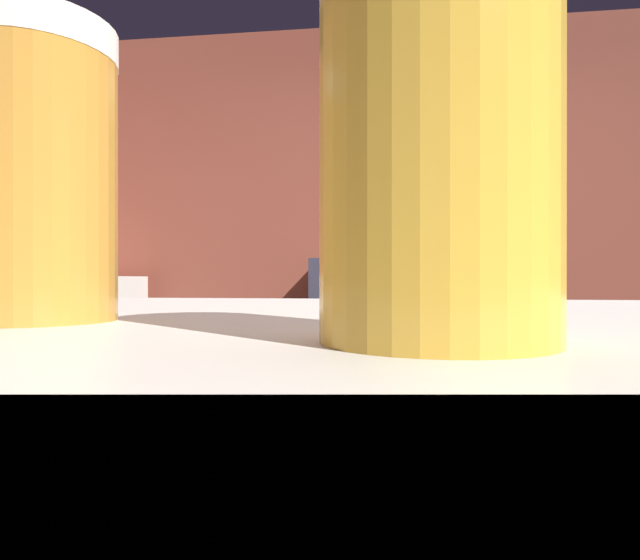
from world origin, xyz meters
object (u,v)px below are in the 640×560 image
(chefs_knife, at_px, (555,317))
(bottle_hot_sauce, at_px, (403,245))
(bottle_olive_oil, at_px, (414,244))
(mixing_bowl, at_px, (360,308))
(mini_fridge, at_px, (80,363))
(bottle_vinegar, at_px, (356,243))
(bottle_soy, at_px, (431,242))
(pint_glass_near, at_px, (437,141))
(bartender, at_px, (498,305))
(pint_glass_far, at_px, (36,175))

(chefs_knife, bearing_deg, bottle_hot_sauce, 89.73)
(bottle_olive_oil, bearing_deg, mixing_bowl, -105.20)
(mini_fridge, relative_size, bottle_vinegar, 4.01)
(bottle_soy, relative_size, bottle_vinegar, 1.00)
(pint_glass_near, distance_m, bottle_vinegar, 3.19)
(bottle_olive_oil, bearing_deg, pint_glass_near, -92.18)
(bartender, distance_m, chefs_knife, 0.50)
(bottle_vinegar, bearing_deg, bottle_olive_oil, -24.39)
(mixing_bowl, bearing_deg, bottle_vinegar, 94.61)
(mixing_bowl, xyz_separation_m, bottle_vinegar, (-0.09, 1.12, 0.35))
(bottle_olive_oil, xyz_separation_m, bottle_vinegar, (-0.35, 0.16, 0.02))
(bottle_olive_oil, bearing_deg, bartender, -82.95)
(pint_glass_far, relative_size, bottle_hot_sauce, 0.64)
(mixing_bowl, distance_m, bottle_vinegar, 1.17)
(mini_fridge, relative_size, bottle_olive_oil, 4.96)
(mixing_bowl, height_order, bottle_vinegar, bottle_vinegar)
(pint_glass_far, bearing_deg, bartender, 70.97)
(pint_glass_near, bearing_deg, mini_fridge, 123.24)
(chefs_knife, height_order, bottle_hot_sauce, bottle_hot_sauce)
(mini_fridge, xyz_separation_m, bartender, (2.22, -1.43, 0.44))
(bartender, bearing_deg, chefs_knife, -49.19)
(pint_glass_far, relative_size, bottle_soy, 0.54)
(mini_fridge, relative_size, bartender, 0.63)
(mini_fridge, xyz_separation_m, pint_glass_far, (1.72, -2.86, 0.57))
(bottle_hot_sauce, xyz_separation_m, bottle_vinegar, (-0.29, -0.01, 0.02))
(bottle_soy, relative_size, bottle_olive_oil, 1.24)
(bartender, distance_m, mixing_bowl, 0.72)
(chefs_knife, bearing_deg, pint_glass_near, -129.67)
(bartender, distance_m, bottle_vinegar, 1.79)
(pint_glass_far, bearing_deg, pint_glass_near, -18.61)
(bottle_hot_sauce, xyz_separation_m, bottle_olive_oil, (0.06, -0.17, -0.00))
(pint_glass_near, bearing_deg, bartender, 78.58)
(bottle_olive_oil, bearing_deg, bottle_soy, 56.87)
(pint_glass_near, bearing_deg, mixing_bowl, 94.05)
(bottle_vinegar, bearing_deg, bartender, -72.20)
(bottle_hot_sauce, bearing_deg, chefs_knife, -67.58)
(bartender, xyz_separation_m, bottle_olive_oil, (-0.19, 1.52, 0.28))
(pint_glass_near, distance_m, pint_glass_far, 0.20)
(bottle_vinegar, bearing_deg, pint_glass_far, -89.19)
(chefs_knife, bearing_deg, bottle_vinegar, 100.05)
(mixing_bowl, bearing_deg, chefs_knife, -11.86)
(pint_glass_far, height_order, bottle_olive_oil, bottle_olive_oil)
(mixing_bowl, xyz_separation_m, bottle_soy, (0.37, 1.13, 0.35))
(chefs_knife, distance_m, bottle_hot_sauce, 1.43)
(mixing_bowl, xyz_separation_m, chefs_knife, (0.73, -0.15, -0.02))
(mixing_bowl, relative_size, bottle_olive_oil, 0.75)
(mini_fridge, distance_m, chefs_knife, 2.72)
(pint_glass_far, xyz_separation_m, bottle_soy, (0.42, 3.12, 0.17))
(mixing_bowl, xyz_separation_m, pint_glass_far, (-0.05, -1.99, 0.17))
(pint_glass_far, distance_m, bottle_olive_oil, 2.97)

